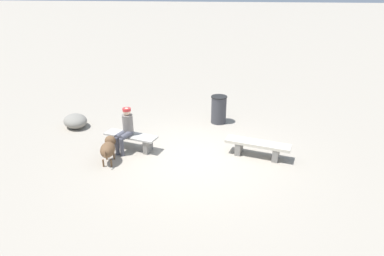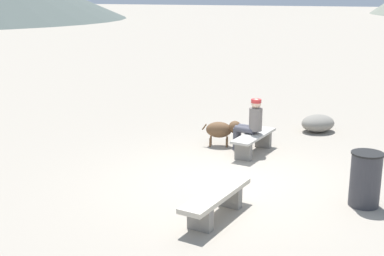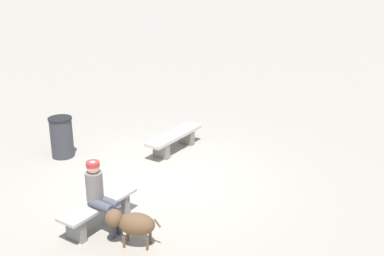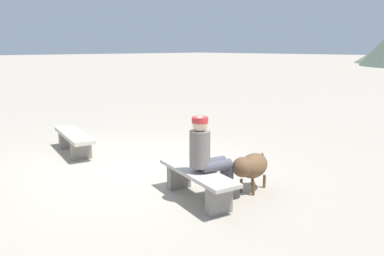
{
  "view_description": "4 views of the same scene",
  "coord_description": "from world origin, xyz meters",
  "px_view_note": "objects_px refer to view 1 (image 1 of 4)",
  "views": [
    {
      "loc": [
        -1.18,
        7.64,
        4.17
      ],
      "look_at": [
        0.13,
        -0.04,
        0.78
      ],
      "focal_mm": 30.25,
      "sensor_mm": 36.0,
      "label": 1
    },
    {
      "loc": [
        -8.96,
        -2.29,
        3.5
      ],
      "look_at": [
        1.17,
        1.1,
        0.65
      ],
      "focal_mm": 48.87,
      "sensor_mm": 36.0,
      "label": 2
    },
    {
      "loc": [
        8.04,
        4.06,
        4.46
      ],
      "look_at": [
        -1.53,
        0.25,
        0.65
      ],
      "focal_mm": 45.81,
      "sensor_mm": 36.0,
      "label": 3
    },
    {
      "loc": [
        5.51,
        -3.63,
        2.12
      ],
      "look_at": [
        -0.03,
        1.58,
        0.5
      ],
      "focal_mm": 35.6,
      "sensor_mm": 36.0,
      "label": 4
    }
  ],
  "objects_px": {
    "dog": "(108,148)",
    "trash_bin": "(219,110)",
    "bench_left": "(257,147)",
    "bench_right": "(131,139)",
    "seated_person": "(126,127)",
    "boulder": "(75,121)"
  },
  "relations": [
    {
      "from": "bench_left",
      "to": "dog",
      "type": "relative_size",
      "value": 1.96
    },
    {
      "from": "bench_left",
      "to": "dog",
      "type": "distance_m",
      "value": 3.91
    },
    {
      "from": "bench_right",
      "to": "dog",
      "type": "height_order",
      "value": "dog"
    },
    {
      "from": "trash_bin",
      "to": "dog",
      "type": "bearing_deg",
      "value": 50.92
    },
    {
      "from": "bench_left",
      "to": "trash_bin",
      "type": "xyz_separation_m",
      "value": [
        1.24,
        -2.21,
        0.17
      ]
    },
    {
      "from": "bench_right",
      "to": "dog",
      "type": "relative_size",
      "value": 1.76
    },
    {
      "from": "bench_right",
      "to": "trash_bin",
      "type": "distance_m",
      "value": 3.24
    },
    {
      "from": "trash_bin",
      "to": "seated_person",
      "type": "bearing_deg",
      "value": 46.43
    },
    {
      "from": "bench_left",
      "to": "seated_person",
      "type": "bearing_deg",
      "value": 15.86
    },
    {
      "from": "dog",
      "to": "trash_bin",
      "type": "relative_size",
      "value": 0.97
    },
    {
      "from": "bench_left",
      "to": "seated_person",
      "type": "relative_size",
      "value": 1.44
    },
    {
      "from": "trash_bin",
      "to": "boulder",
      "type": "xyz_separation_m",
      "value": [
        4.53,
        1.18,
        -0.25
      ]
    },
    {
      "from": "bench_left",
      "to": "bench_right",
      "type": "height_order",
      "value": "bench_right"
    },
    {
      "from": "bench_right",
      "to": "seated_person",
      "type": "relative_size",
      "value": 1.29
    },
    {
      "from": "dog",
      "to": "trash_bin",
      "type": "xyz_separation_m",
      "value": [
        -2.55,
        -3.14,
        0.07
      ]
    },
    {
      "from": "bench_right",
      "to": "dog",
      "type": "distance_m",
      "value": 0.86
    },
    {
      "from": "seated_person",
      "to": "dog",
      "type": "relative_size",
      "value": 1.36
    },
    {
      "from": "bench_right",
      "to": "trash_bin",
      "type": "height_order",
      "value": "trash_bin"
    },
    {
      "from": "bench_left",
      "to": "dog",
      "type": "height_order",
      "value": "dog"
    },
    {
      "from": "bench_right",
      "to": "dog",
      "type": "xyz_separation_m",
      "value": [
        0.32,
        0.8,
        0.1
      ]
    },
    {
      "from": "bench_left",
      "to": "dog",
      "type": "xyz_separation_m",
      "value": [
        3.79,
        0.93,
        0.1
      ]
    },
    {
      "from": "trash_bin",
      "to": "bench_right",
      "type": "bearing_deg",
      "value": 46.37
    }
  ]
}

